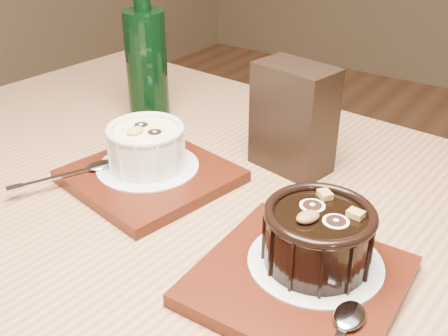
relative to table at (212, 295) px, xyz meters
The scene contains 10 objects.
table is the anchor object (origin of this frame).
tray_left 0.17m from the table, 160.81° to the left, with size 0.18×0.18×0.01m, color #43160B.
doily_left 0.18m from the table, 159.79° to the left, with size 0.13×0.13×0.00m, color silver.
ramekin_white 0.20m from the table, 159.81° to the left, with size 0.10×0.10×0.06m.
spoon_left 0.23m from the table, behind, with size 0.03×0.13×0.01m, color silver, non-canonical shape.
tray_right 0.16m from the table, 10.97° to the right, with size 0.18×0.18×0.01m, color #43160B.
doily_right 0.16m from the table, ahead, with size 0.13×0.13×0.00m, color silver.
ramekin_dark 0.19m from the table, ahead, with size 0.10×0.10×0.06m.
condiment_stand 0.24m from the table, 90.54° to the left, with size 0.10×0.06×0.14m, color black.
green_bottle 0.38m from the table, 143.54° to the left, with size 0.06×0.06×0.24m.
Camera 1 is at (0.29, -0.66, 1.09)m, focal length 42.00 mm.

